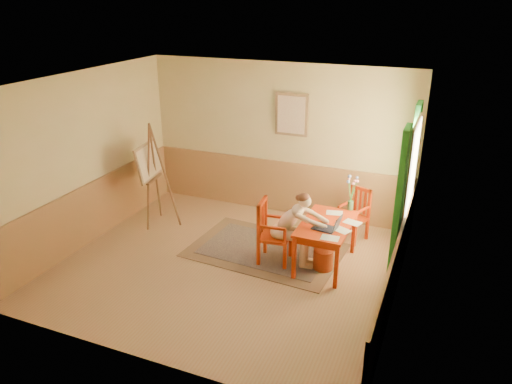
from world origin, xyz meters
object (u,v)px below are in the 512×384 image
at_px(easel, 151,165).
at_px(table, 326,228).
at_px(chair_left, 272,232).
at_px(chair_back, 355,214).
at_px(laptop, 328,227).
at_px(figure, 293,225).

bearing_deg(easel, table, -5.24).
xyz_separation_m(chair_left, chair_back, (1.02, 1.24, -0.05)).
relative_size(table, laptop, 2.84).
bearing_deg(chair_back, easel, -167.82).
distance_m(table, figure, 0.49).
distance_m(table, chair_left, 0.83).
height_order(table, chair_left, chair_left).
bearing_deg(table, easel, 174.76).
bearing_deg(chair_back, table, -102.12).
bearing_deg(chair_back, figure, -120.27).
relative_size(chair_back, laptop, 2.12).
distance_m(chair_left, easel, 2.57).
xyz_separation_m(chair_left, easel, (-2.45, 0.49, 0.60)).
relative_size(chair_left, laptop, 2.37).
xyz_separation_m(chair_back, laptop, (-0.14, -1.26, 0.32)).
relative_size(chair_back, easel, 0.48).
bearing_deg(chair_back, laptop, -96.55).
distance_m(chair_left, chair_back, 1.61).
bearing_deg(table, laptop, -69.30).
bearing_deg(chair_left, chair_back, 50.39).
height_order(chair_left, figure, figure).
height_order(table, laptop, laptop).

